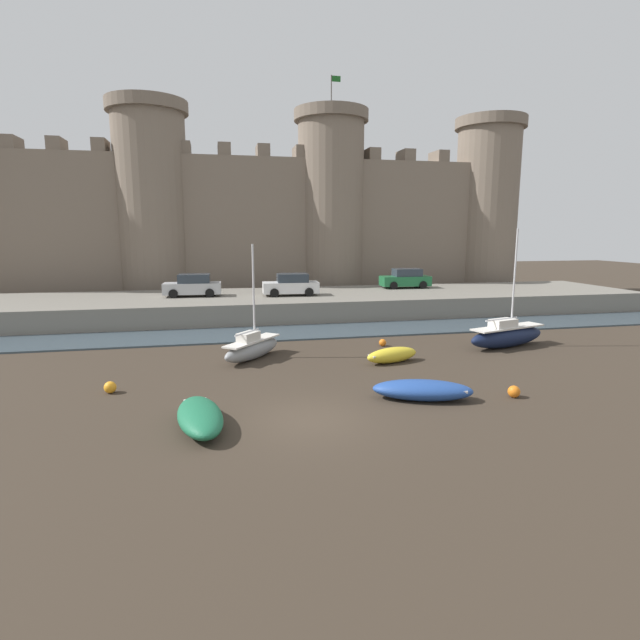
# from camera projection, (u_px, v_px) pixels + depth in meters

# --- Properties ---
(ground_plane) EXTENTS (160.00, 160.00, 0.00)m
(ground_plane) POSITION_uv_depth(u_px,v_px,m) (309.00, 420.00, 16.69)
(ground_plane) COLOR #382D23
(water_channel) EXTENTS (80.00, 4.50, 0.10)m
(water_channel) POSITION_uv_depth(u_px,v_px,m) (265.00, 333.00, 30.58)
(water_channel) COLOR #3D4C56
(water_channel) RESTS_ON ground
(quay_road) EXTENTS (60.15, 10.00, 1.53)m
(quay_road) POSITION_uv_depth(u_px,v_px,m) (255.00, 305.00, 37.44)
(quay_road) COLOR slate
(quay_road) RESTS_ON ground
(castle) EXTENTS (54.97, 6.82, 20.12)m
(castle) POSITION_uv_depth(u_px,v_px,m) (245.00, 214.00, 45.40)
(castle) COLOR #7A6B5B
(castle) RESTS_ON ground
(rowboat_near_channel_left) EXTENTS (3.95, 2.45, 0.74)m
(rowboat_near_channel_left) POSITION_uv_depth(u_px,v_px,m) (423.00, 390.00, 18.64)
(rowboat_near_channel_left) COLOR #234793
(rowboat_near_channel_left) RESTS_ON ground
(rowboat_foreground_centre) EXTENTS (2.94, 1.63, 0.73)m
(rowboat_foreground_centre) POSITION_uv_depth(u_px,v_px,m) (392.00, 355.00, 23.94)
(rowboat_foreground_centre) COLOR yellow
(rowboat_foreground_centre) RESTS_ON ground
(rowboat_foreground_right) EXTENTS (1.87, 3.71, 0.76)m
(rowboat_foreground_right) POSITION_uv_depth(u_px,v_px,m) (200.00, 416.00, 15.93)
(rowboat_foreground_right) COLOR #1E6B47
(rowboat_foreground_right) RESTS_ON ground
(sailboat_foreground_left) EXTENTS (5.39, 2.70, 6.37)m
(sailboat_foreground_left) POSITION_uv_depth(u_px,v_px,m) (507.00, 335.00, 27.13)
(sailboat_foreground_left) COLOR #141E3D
(sailboat_foreground_left) RESTS_ON ground
(sailboat_midflat_right) EXTENTS (3.46, 3.88, 5.63)m
(sailboat_midflat_right) POSITION_uv_depth(u_px,v_px,m) (252.00, 347.00, 24.59)
(sailboat_midflat_right) COLOR gray
(sailboat_midflat_right) RESTS_ON ground
(mooring_buoy_mid_mud) EXTENTS (0.40, 0.40, 0.40)m
(mooring_buoy_mid_mud) POSITION_uv_depth(u_px,v_px,m) (383.00, 343.00, 27.39)
(mooring_buoy_mid_mud) COLOR orange
(mooring_buoy_mid_mud) RESTS_ON ground
(mooring_buoy_near_channel) EXTENTS (0.46, 0.46, 0.46)m
(mooring_buoy_near_channel) POSITION_uv_depth(u_px,v_px,m) (514.00, 392.00, 18.90)
(mooring_buoy_near_channel) COLOR orange
(mooring_buoy_near_channel) RESTS_ON ground
(mooring_buoy_off_centre) EXTENTS (0.47, 0.47, 0.47)m
(mooring_buoy_off_centre) POSITION_uv_depth(u_px,v_px,m) (110.00, 387.00, 19.41)
(mooring_buoy_off_centre) COLOR orange
(mooring_buoy_off_centre) RESTS_ON ground
(car_quay_centre_west) EXTENTS (4.16, 2.00, 1.62)m
(car_quay_centre_west) POSITION_uv_depth(u_px,v_px,m) (291.00, 285.00, 36.99)
(car_quay_centre_west) COLOR silver
(car_quay_centre_west) RESTS_ON quay_road
(car_quay_east) EXTENTS (4.16, 2.00, 1.62)m
(car_quay_east) POSITION_uv_depth(u_px,v_px,m) (193.00, 286.00, 36.49)
(car_quay_east) COLOR #B2B5B7
(car_quay_east) RESTS_ON quay_road
(car_quay_west) EXTENTS (4.16, 2.00, 1.62)m
(car_quay_west) POSITION_uv_depth(u_px,v_px,m) (406.00, 279.00, 41.92)
(car_quay_west) COLOR #1E6638
(car_quay_west) RESTS_ON quay_road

